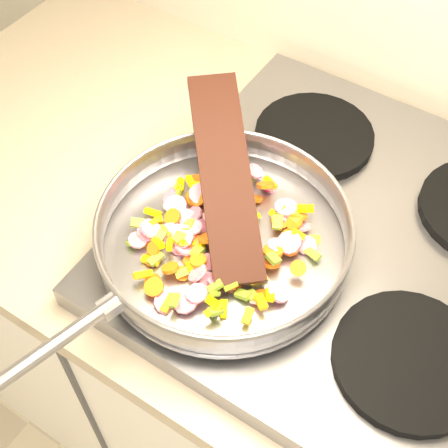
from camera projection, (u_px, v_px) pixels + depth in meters
The scene contains 7 objects.
cooktop at pixel (352, 245), 0.90m from camera, with size 0.60×0.60×0.04m, color #939399.
grate_fl at pixel (218, 257), 0.85m from camera, with size 0.19×0.19×0.02m, color black.
grate_fr at pixel (409, 360), 0.76m from camera, with size 0.19×0.19×0.02m, color black.
grate_bl at pixel (314, 136), 1.00m from camera, with size 0.19×0.19×0.02m, color black.
saute_pan at pixel (223, 233), 0.83m from camera, with size 0.38×0.54×0.05m.
vegetable_heap at pixel (218, 237), 0.84m from camera, with size 0.25×0.28×0.05m.
wooden_spatula at pixel (225, 175), 0.83m from camera, with size 0.30×0.07×0.01m, color black.
Camera 1 is at (-0.57, 1.13, 1.65)m, focal length 50.00 mm.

